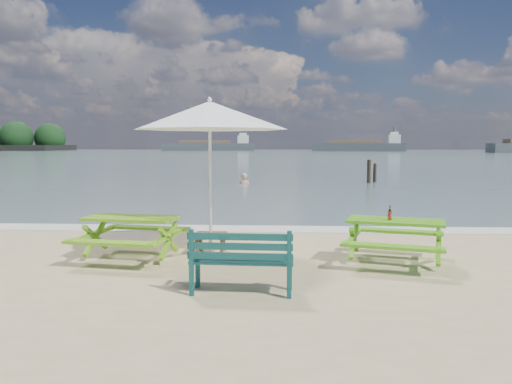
{
  "coord_description": "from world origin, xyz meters",
  "views": [
    {
      "loc": [
        0.6,
        -6.57,
        1.92
      ],
      "look_at": [
        0.12,
        3.0,
        1.0
      ],
      "focal_mm": 35.0,
      "sensor_mm": 36.0,
      "label": 1
    }
  ],
  "objects_px": {
    "side_table": "(211,243)",
    "swimmer": "(244,191)",
    "beer_bottle": "(390,215)",
    "picnic_table_right": "(395,243)",
    "park_bench": "(242,273)",
    "patio_umbrella": "(210,116)",
    "picnic_table_left": "(131,239)"
  },
  "relations": [
    {
      "from": "side_table",
      "to": "swimmer",
      "type": "bearing_deg",
      "value": 92.07
    },
    {
      "from": "swimmer",
      "to": "beer_bottle",
      "type": "bearing_deg",
      "value": -77.67
    },
    {
      "from": "picnic_table_right",
      "to": "park_bench",
      "type": "bearing_deg",
      "value": -144.21
    },
    {
      "from": "picnic_table_right",
      "to": "park_bench",
      "type": "relative_size",
      "value": 1.5
    },
    {
      "from": "patio_umbrella",
      "to": "swimmer",
      "type": "relative_size",
      "value": 1.53
    },
    {
      "from": "picnic_table_right",
      "to": "park_bench",
      "type": "distance_m",
      "value": 2.89
    },
    {
      "from": "park_bench",
      "to": "patio_umbrella",
      "type": "height_order",
      "value": "patio_umbrella"
    },
    {
      "from": "patio_umbrella",
      "to": "swimmer",
      "type": "height_order",
      "value": "patio_umbrella"
    },
    {
      "from": "side_table",
      "to": "swimmer",
      "type": "relative_size",
      "value": 0.31
    },
    {
      "from": "picnic_table_left",
      "to": "picnic_table_right",
      "type": "xyz_separation_m",
      "value": [
        4.33,
        -0.09,
        -0.0
      ]
    },
    {
      "from": "beer_bottle",
      "to": "picnic_table_right",
      "type": "bearing_deg",
      "value": 6.3
    },
    {
      "from": "patio_umbrella",
      "to": "beer_bottle",
      "type": "distance_m",
      "value": 3.44
    },
    {
      "from": "picnic_table_left",
      "to": "side_table",
      "type": "xyz_separation_m",
      "value": [
        1.26,
        0.53,
        -0.16
      ]
    },
    {
      "from": "swimmer",
      "to": "patio_umbrella",
      "type": "bearing_deg",
      "value": -87.93
    },
    {
      "from": "picnic_table_left",
      "to": "swimmer",
      "type": "xyz_separation_m",
      "value": [
        0.7,
        16.07,
        -0.72
      ]
    },
    {
      "from": "picnic_table_right",
      "to": "beer_bottle",
      "type": "bearing_deg",
      "value": -173.7
    },
    {
      "from": "park_bench",
      "to": "patio_umbrella",
      "type": "xyz_separation_m",
      "value": [
        -0.73,
        2.31,
        2.16
      ]
    },
    {
      "from": "side_table",
      "to": "swimmer",
      "type": "height_order",
      "value": "swimmer"
    },
    {
      "from": "swimmer",
      "to": "picnic_table_left",
      "type": "bearing_deg",
      "value": -92.48
    },
    {
      "from": "picnic_table_left",
      "to": "beer_bottle",
      "type": "distance_m",
      "value": 4.26
    },
    {
      "from": "patio_umbrella",
      "to": "picnic_table_right",
      "type": "bearing_deg",
      "value": -11.51
    },
    {
      "from": "picnic_table_left",
      "to": "swimmer",
      "type": "height_order",
      "value": "picnic_table_left"
    },
    {
      "from": "side_table",
      "to": "picnic_table_right",
      "type": "bearing_deg",
      "value": -11.51
    },
    {
      "from": "park_bench",
      "to": "swimmer",
      "type": "xyz_separation_m",
      "value": [
        -1.29,
        17.85,
        -0.62
      ]
    },
    {
      "from": "park_bench",
      "to": "beer_bottle",
      "type": "relative_size",
      "value": 5.7
    },
    {
      "from": "picnic_table_right",
      "to": "beer_bottle",
      "type": "xyz_separation_m",
      "value": [
        -0.1,
        -0.01,
        0.45
      ]
    },
    {
      "from": "side_table",
      "to": "beer_bottle",
      "type": "xyz_separation_m",
      "value": [
        2.97,
        -0.64,
        0.61
      ]
    },
    {
      "from": "picnic_table_left",
      "to": "park_bench",
      "type": "height_order",
      "value": "park_bench"
    },
    {
      "from": "picnic_table_right",
      "to": "patio_umbrella",
      "type": "bearing_deg",
      "value": 168.49
    },
    {
      "from": "picnic_table_right",
      "to": "side_table",
      "type": "distance_m",
      "value": 3.14
    },
    {
      "from": "picnic_table_left",
      "to": "beer_bottle",
      "type": "height_order",
      "value": "beer_bottle"
    },
    {
      "from": "picnic_table_left",
      "to": "patio_umbrella",
      "type": "height_order",
      "value": "patio_umbrella"
    }
  ]
}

